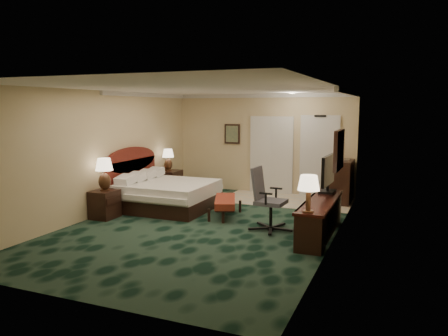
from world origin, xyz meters
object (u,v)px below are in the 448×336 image
at_px(desk, 320,218).
at_px(minibar, 340,181).
at_px(nightstand_near, 105,204).
at_px(bed, 168,195).
at_px(bed_bench, 225,207).
at_px(lamp_far, 168,160).
at_px(nightstand_far, 170,183).
at_px(tv, 328,174).
at_px(desk_chair, 271,199).
at_px(lamp_near, 104,174).

xyz_separation_m(desk, minibar, (-0.06, 3.07, 0.19)).
relative_size(nightstand_near, desk, 0.26).
xyz_separation_m(bed, bed_bench, (1.50, -0.19, -0.11)).
xyz_separation_m(nightstand_near, lamp_far, (0.00, 2.73, 0.65)).
xyz_separation_m(nightstand_far, lamp_far, (-0.02, -0.01, 0.62)).
height_order(bed_bench, tv, tv).
height_order(bed, desk_chair, desk_chair).
xyz_separation_m(lamp_near, desk_chair, (3.52, 0.43, -0.33)).
distance_m(bed, minibar, 4.23).
distance_m(bed, nightstand_far, 1.69).
distance_m(nightstand_far, desk, 5.02).
xyz_separation_m(bed, nightstand_near, (-0.83, -1.27, -0.02)).
bearing_deg(nightstand_far, bed, -61.39).
height_order(lamp_far, desk, lamp_far).
distance_m(lamp_near, lamp_far, 2.72).
distance_m(lamp_near, minibar, 5.63).
bearing_deg(desk_chair, desk, 3.04).
relative_size(bed, lamp_near, 2.87).
bearing_deg(minibar, lamp_near, -141.54).
height_order(tv, desk_chair, tv).
bearing_deg(nightstand_near, nightstand_far, 89.51).
bearing_deg(desk_chair, lamp_near, -169.61).
height_order(nightstand_far, bed_bench, nightstand_far).
relative_size(bed, minibar, 1.88).
height_order(bed, nightstand_far, nightstand_far).
bearing_deg(bed_bench, tv, -18.69).
xyz_separation_m(lamp_near, minibar, (4.40, 3.49, -0.41)).
xyz_separation_m(nightstand_near, minibar, (4.42, 3.50, 0.23)).
distance_m(lamp_near, desk, 4.52).
distance_m(nightstand_near, nightstand_far, 2.75).
bearing_deg(desk_chair, nightstand_near, -169.47).
bearing_deg(desk_chair, bed, 166.44).
height_order(bed, tv, tv).
bearing_deg(desk, nightstand_far, 152.51).
bearing_deg(minibar, nightstand_near, -141.56).
distance_m(desk, desk_chair, 0.98).
bearing_deg(lamp_near, tv, 14.58).
relative_size(bed_bench, desk, 0.52).
xyz_separation_m(bed, minibar, (3.58, 2.24, 0.21)).
relative_size(bed, desk_chair, 1.63).
height_order(nightstand_far, desk_chair, desk_chair).
xyz_separation_m(nightstand_far, lamp_near, (-0.01, -2.74, 0.61)).
height_order(nightstand_near, lamp_near, lamp_near).
height_order(nightstand_far, lamp_near, lamp_near).
distance_m(bed_bench, minibar, 3.22).
bearing_deg(lamp_far, bed_bench, -35.40).
xyz_separation_m(bed_bench, desk, (2.14, -0.65, 0.13)).
bearing_deg(lamp_near, nightstand_far, 89.86).
bearing_deg(tv, lamp_near, -162.79).
height_order(bed, desk, desk).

